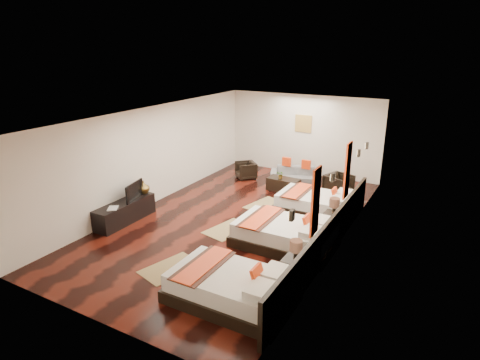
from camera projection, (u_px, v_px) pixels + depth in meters
The scene contains 30 objects.
floor at pixel (237, 220), 10.75m from camera, with size 5.50×9.50×0.01m, color black.
ceiling at pixel (236, 115), 9.86m from camera, with size 5.50×9.50×0.01m, color white.
back_wall at pixel (303, 135), 14.24m from camera, with size 5.50×0.01×2.80m, color silver.
left_wall at pixel (153, 156), 11.57m from camera, with size 0.01×9.50×2.80m, color silver.
right_wall at pixel (344, 187), 9.04m from camera, with size 0.01×9.50×2.80m, color silver.
headboard_panel at pixel (328, 239), 8.70m from camera, with size 0.08×6.60×0.90m, color black.
bed_near at pixel (232, 287), 7.26m from camera, with size 2.24×1.41×0.85m.
bed_mid at pixel (286, 234), 9.28m from camera, with size 2.28×1.43×0.87m.
bed_far at pixel (317, 203), 11.12m from camera, with size 2.11×1.33×0.81m.
nightstand_a at pixel (295, 268), 7.84m from camera, with size 0.46×0.46×0.90m.
nightstand_b at pixel (333, 221), 9.93m from camera, with size 0.46×0.46×0.91m.
jute_mat_near at pixel (171, 268), 8.42m from camera, with size 0.75×1.20×0.01m, color olive.
jute_mat_mid at pixel (228, 229), 10.18m from camera, with size 0.75×1.20×0.01m, color olive.
jute_mat_far at pixel (265, 205), 11.73m from camera, with size 0.75×1.20×0.01m, color olive.
tv_console at pixel (125, 212), 10.57m from camera, with size 0.50×1.80×0.55m, color black.
tv at pixel (132, 191), 10.59m from camera, with size 0.81×0.11×0.47m, color black.
book at pixel (108, 209), 10.02m from camera, with size 0.24×0.32×0.03m, color black.
figurine at pixel (143, 187), 11.04m from camera, with size 0.34×0.34×0.36m, color brown.
sofa at pixel (296, 174), 13.70m from camera, with size 1.68×0.66×0.49m, color slate.
armchair_left at pixel (246, 170), 13.96m from camera, with size 0.63×0.65×0.59m, color black.
armchair_right at pixel (339, 185), 12.41m from camera, with size 0.71×0.73×0.66m, color black.
coffee_table at pixel (283, 184), 12.84m from camera, with size 1.00×0.50×0.40m, color black.
table_plant at pixel (281, 175), 12.72m from camera, with size 0.23×0.20×0.26m, color #2B6020.
orange_panel_a at pixel (315, 202), 7.38m from camera, with size 0.04×0.40×1.30m, color #D86014.
orange_panel_b at pixel (347, 171), 9.20m from camera, with size 0.04×0.40×1.30m, color #D86014.
sconce_near at pixel (292, 215), 6.43m from camera, with size 0.07×0.12×0.18m.
sconce_mid at pixel (333, 177), 8.25m from camera, with size 0.07×0.12×0.18m.
sconce_far at pixel (359, 153), 10.08m from camera, with size 0.07×0.12×0.18m.
sconce_lounge at pixel (367, 146), 10.82m from camera, with size 0.07×0.12×0.18m.
gold_artwork at pixel (303, 124), 14.10m from camera, with size 0.60×0.04×0.60m, color #AD873F.
Camera 1 is at (4.86, -8.57, 4.43)m, focal length 30.32 mm.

